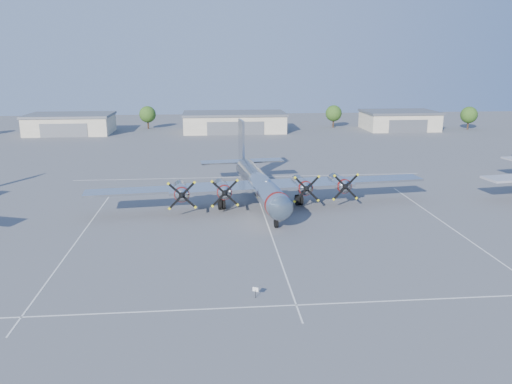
{
  "coord_description": "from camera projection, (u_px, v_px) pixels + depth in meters",
  "views": [
    {
      "loc": [
        -6.75,
        -59.05,
        19.67
      ],
      "look_at": [
        -1.1,
        2.73,
        3.2
      ],
      "focal_mm": 35.0,
      "sensor_mm": 36.0,
      "label": 1
    }
  ],
  "objects": [
    {
      "name": "tree_far_east",
      "position": [
        469.0,
        115.0,
        144.38
      ],
      "size": [
        4.8,
        4.8,
        6.64
      ],
      "color": "#382619",
      "rests_on": "ground"
    },
    {
      "name": "hangar_center",
      "position": [
        234.0,
        122.0,
        140.67
      ],
      "size": [
        28.6,
        14.6,
        5.4
      ],
      "color": "#B6AE91",
      "rests_on": "ground"
    },
    {
      "name": "main_bomber_b29",
      "position": [
        258.0,
        203.0,
        70.72
      ],
      "size": [
        49.45,
        36.48,
        10.24
      ],
      "primitive_type": null,
      "rotation": [
        0.0,
        0.0,
        0.11
      ],
      "color": "silver",
      "rests_on": "ground"
    },
    {
      "name": "ground",
      "position": [
        267.0,
        222.0,
        62.48
      ],
      "size": [
        260.0,
        260.0,
        0.0
      ],
      "primitive_type": "plane",
      "color": "#515153",
      "rests_on": "ground"
    },
    {
      "name": "parking_lines",
      "position": [
        268.0,
        226.0,
        60.79
      ],
      "size": [
        60.0,
        50.08,
        0.01
      ],
      "color": "silver",
      "rests_on": "ground"
    },
    {
      "name": "info_placard",
      "position": [
        255.0,
        290.0,
        42.39
      ],
      "size": [
        0.48,
        0.25,
        0.98
      ],
      "rotation": [
        0.0,
        0.0,
        -0.43
      ],
      "color": "black",
      "rests_on": "ground"
    },
    {
      "name": "tree_west",
      "position": [
        148.0,
        114.0,
        145.82
      ],
      "size": [
        4.8,
        4.8,
        6.64
      ],
      "color": "#382619",
      "rests_on": "ground"
    },
    {
      "name": "hangar_east",
      "position": [
        399.0,
        120.0,
        144.9
      ],
      "size": [
        20.6,
        14.6,
        5.4
      ],
      "color": "#B6AE91",
      "rests_on": "ground"
    },
    {
      "name": "hangar_west",
      "position": [
        71.0,
        124.0,
        136.71
      ],
      "size": [
        22.6,
        14.6,
        5.4
      ],
      "color": "#B6AE91",
      "rests_on": "ground"
    },
    {
      "name": "tree_east",
      "position": [
        334.0,
        113.0,
        148.74
      ],
      "size": [
        4.8,
        4.8,
        6.64
      ],
      "color": "#382619",
      "rests_on": "ground"
    }
  ]
}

